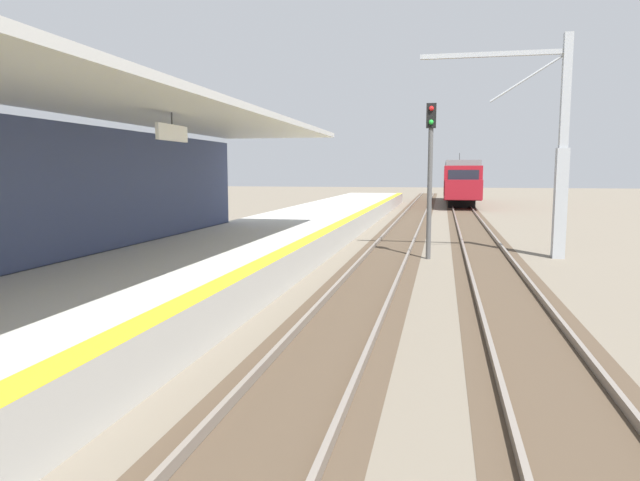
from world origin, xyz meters
TOP-DOWN VIEW (x-y plane):
  - station_platform at (-2.50, 16.00)m, footprint 5.00×80.00m
  - station_building_with_canopy at (-4.30, 10.74)m, footprint 4.85×24.00m
  - track_pair_nearest_platform at (1.90, 20.00)m, footprint 2.34×120.00m
  - track_pair_middle at (5.30, 20.00)m, footprint 2.34×120.00m
  - approaching_train at (5.30, 55.04)m, footprint 2.93×19.60m
  - rail_signal_post at (3.31, 20.38)m, footprint 0.32×0.34m
  - catenary_pylon_far_side at (7.37, 21.47)m, footprint 5.00×0.40m

SIDE VIEW (x-z plane):
  - track_pair_nearest_platform at x=1.90m, z-range -0.03..0.13m
  - track_pair_middle at x=5.30m, z-range -0.03..0.13m
  - station_platform at x=-2.50m, z-range 0.00..0.90m
  - approaching_train at x=5.30m, z-range -0.20..4.56m
  - station_building_with_canopy at x=-4.30m, z-range 0.44..4.87m
  - rail_signal_post at x=3.31m, z-range 0.59..5.79m
  - catenary_pylon_far_side at x=7.37m, z-range -0.15..7.35m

